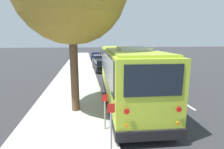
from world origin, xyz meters
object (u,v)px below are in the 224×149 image
Objects in this scene: parked_sedan_black at (102,66)px; sign_post_far at (105,111)px; shuttle_bus at (126,71)px; sign_post_near at (111,129)px; parked_sedan_navy at (95,56)px; parked_sedan_gray at (98,59)px.

sign_post_far reaches higher than parked_sedan_black.
shuttle_bus is at bearing 178.04° from parked_sedan_black.
parked_sedan_navy is at bearing -2.67° from sign_post_near.
sign_post_near is (-5.24, 1.68, -0.76)m from shuttle_bus.
parked_sedan_navy is 2.74× the size of sign_post_near.
parked_sedan_gray is (17.11, 0.30, -1.14)m from shuttle_bus.
shuttle_bus is 10.46m from parked_sedan_black.
sign_post_near is at bearing 171.10° from parked_sedan_black.
parked_sedan_navy is 27.83m from sign_post_far.
parked_sedan_gray reaches higher than parked_sedan_navy.
parked_sedan_gray is at bearing -3.82° from sign_post_far.
parked_sedan_gray is 20.79m from sign_post_far.
parked_sedan_black is 3.10× the size of sign_post_far.
parked_sedan_black reaches higher than parked_sedan_navy.
shuttle_bus is 24.19m from parked_sedan_navy.
parked_sedan_black is at bearing -176.09° from parked_sedan_gray.
parked_sedan_gray reaches higher than parked_sedan_black.
sign_post_far is at bearing 0.00° from sign_post_near.
parked_sedan_navy is at bearing -4.79° from parked_sedan_black.
shuttle_bus is 4.09m from sign_post_far.
parked_sedan_navy is at bearing 5.09° from parked_sedan_gray.
parked_sedan_black is at bearing 5.57° from shuttle_bus.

